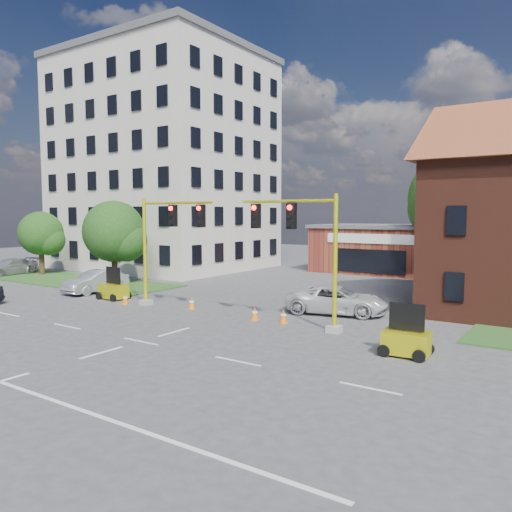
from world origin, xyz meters
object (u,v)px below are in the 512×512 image
signal_mast_west (165,239)px  pickup_white (337,300)px  signal_mast_east (303,244)px  trailer_east (406,340)px  trailer_west (114,290)px

signal_mast_west → pickup_white: signal_mast_west is taller
signal_mast_east → trailer_east: signal_mast_east is taller
trailer_west → signal_mast_east: bearing=3.3°
signal_mast_west → pickup_white: 10.03m
signal_mast_east → trailer_west: (-13.46, 0.26, -3.32)m
trailer_east → pickup_white: 8.00m
signal_mast_west → trailer_east: size_ratio=3.26×
trailer_west → pickup_white: size_ratio=0.36×
signal_mast_west → trailer_east: (14.18, -1.90, -3.33)m
signal_mast_west → trailer_west: bearing=176.9°
trailer_west → trailer_east: 19.05m
trailer_east → signal_mast_east: bearing=156.7°
signal_mast_west → signal_mast_east: (8.71, 0.00, 0.00)m
trailer_west → trailer_east: bearing=-2.2°
signal_mast_east → trailer_east: (5.47, -1.90, -3.33)m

